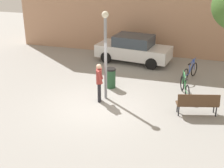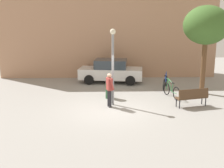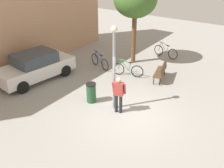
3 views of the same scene
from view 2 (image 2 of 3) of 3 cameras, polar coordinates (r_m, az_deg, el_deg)
The scene contains 10 objects.
ground_plane at distance 13.72m, azimuth -0.12°, elevation -5.09°, with size 36.00×36.00×0.00m, color gray.
building_facade at distance 21.52m, azimuth -0.78°, elevation 11.93°, with size 15.62×2.00×7.70m, color tan.
lamppost at distance 13.97m, azimuth 0.16°, elevation 4.96°, with size 0.28×0.28×3.77m.
person_by_lamppost at distance 13.87m, azimuth -0.51°, elevation -0.74°, with size 0.41×0.63×1.67m.
park_bench at distance 14.51m, azimuth 15.71°, elevation -2.33°, with size 1.67×0.86×0.92m.
plaza_tree at distance 16.88m, azimuth 18.27°, elevation 10.95°, with size 2.53×2.53×4.95m.
bicycle_green at distance 16.03m, azimuth 11.71°, elevation -1.26°, with size 0.54×1.75×0.97m.
bicycle_blue at distance 17.97m, azimuth 10.55°, elevation 0.33°, with size 0.66×1.72×0.97m.
parked_car_white at distance 19.29m, azimuth -0.22°, elevation 2.61°, with size 4.39×2.26×1.55m.
trash_bin at distance 15.48m, azimuth -0.48°, elevation -1.13°, with size 0.47×0.47×0.95m.
Camera 2 is at (-0.37, -13.03, 4.27)m, focal length 45.91 mm.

